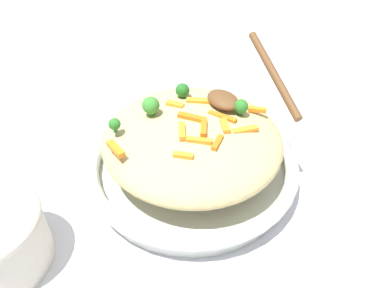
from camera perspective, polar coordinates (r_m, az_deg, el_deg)
ground_plane at (r=0.59m, az=0.00°, el=-5.07°), size 2.40×2.40×0.00m
serving_bowl at (r=0.58m, az=0.00°, el=-3.29°), size 0.32×0.32×0.05m
pasta_mound at (r=0.54m, az=0.00°, el=0.77°), size 0.27×0.26×0.07m
carrot_piece_0 at (r=0.48m, az=1.05°, el=0.48°), size 0.03×0.03×0.01m
carrot_piece_1 at (r=0.50m, az=1.97°, el=2.55°), size 0.03×0.03×0.01m
carrot_piece_2 at (r=0.52m, az=-0.27°, el=3.98°), size 0.04×0.03×0.01m
carrot_piece_3 at (r=0.47m, az=-1.34°, el=-1.80°), size 0.02×0.02×0.01m
carrot_piece_4 at (r=0.49m, az=-11.64°, el=-0.72°), size 0.03×0.01×0.01m
carrot_piece_5 at (r=0.49m, az=4.12°, el=0.34°), size 0.02×0.03×0.01m
carrot_piece_6 at (r=0.53m, az=4.67°, el=4.19°), size 0.04×0.03×0.01m
carrot_piece_7 at (r=0.57m, az=4.31°, el=6.89°), size 0.03×0.01×0.01m
carrot_piece_8 at (r=0.56m, az=1.02°, el=6.56°), size 0.03×0.03×0.01m
carrot_piece_9 at (r=0.56m, az=10.00°, el=5.24°), size 0.02×0.02×0.01m
carrot_piece_10 at (r=0.55m, az=-2.27°, el=6.24°), size 0.03×0.02×0.01m
carrot_piece_11 at (r=0.51m, az=8.17°, el=2.15°), size 0.02×0.04×0.01m
carrot_piece_12 at (r=0.51m, az=5.08°, el=2.78°), size 0.03×0.02×0.01m
carrot_piece_13 at (r=0.50m, az=-1.54°, el=2.01°), size 0.03×0.02×0.01m
broccoli_floret_0 at (r=0.54m, az=7.53°, el=5.69°), size 0.02×0.02×0.03m
broccoli_floret_1 at (r=0.57m, az=-1.47°, el=8.24°), size 0.02×0.02×0.02m
broccoli_floret_2 at (r=0.53m, az=-6.35°, el=5.88°), size 0.03×0.03×0.03m
broccoli_floret_3 at (r=0.51m, az=-11.81°, el=2.97°), size 0.02×0.02×0.02m
serving_spoon at (r=0.55m, az=7.71°, el=8.22°), size 0.16×0.12×0.07m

